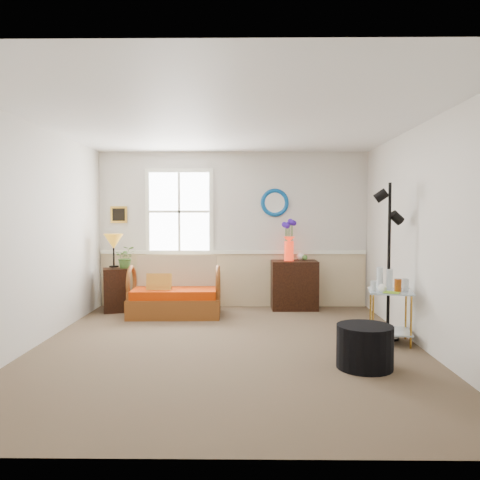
{
  "coord_description": "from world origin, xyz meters",
  "views": [
    {
      "loc": [
        0.21,
        -5.36,
        1.53
      ],
      "look_at": [
        0.14,
        0.3,
        1.24
      ],
      "focal_mm": 35.0,
      "sensor_mm": 36.0,
      "label": 1
    }
  ],
  "objects_px": {
    "loveseat": "(175,287)",
    "ottoman": "(365,347)",
    "cabinet": "(294,285)",
    "side_table": "(390,317)",
    "lamp_stand": "(116,290)",
    "floor_lamp": "(389,261)"
  },
  "relations": [
    {
      "from": "loveseat",
      "to": "ottoman",
      "type": "bearing_deg",
      "value": -48.64
    },
    {
      "from": "cabinet",
      "to": "side_table",
      "type": "xyz_separation_m",
      "value": [
        0.94,
        -2.04,
        -0.08
      ]
    },
    {
      "from": "cabinet",
      "to": "side_table",
      "type": "relative_size",
      "value": 1.25
    },
    {
      "from": "lamp_stand",
      "to": "ottoman",
      "type": "xyz_separation_m",
      "value": [
        3.27,
        -2.76,
        -0.13
      ]
    },
    {
      "from": "cabinet",
      "to": "floor_lamp",
      "type": "distance_m",
      "value": 2.17
    },
    {
      "from": "side_table",
      "to": "ottoman",
      "type": "height_order",
      "value": "side_table"
    },
    {
      "from": "lamp_stand",
      "to": "side_table",
      "type": "height_order",
      "value": "lamp_stand"
    },
    {
      "from": "lamp_stand",
      "to": "side_table",
      "type": "distance_m",
      "value": 4.23
    },
    {
      "from": "lamp_stand",
      "to": "floor_lamp",
      "type": "relative_size",
      "value": 0.36
    },
    {
      "from": "ottoman",
      "to": "cabinet",
      "type": "bearing_deg",
      "value": 97.68
    },
    {
      "from": "lamp_stand",
      "to": "cabinet",
      "type": "xyz_separation_m",
      "value": [
        2.87,
        0.22,
        0.05
      ]
    },
    {
      "from": "cabinet",
      "to": "ottoman",
      "type": "xyz_separation_m",
      "value": [
        0.4,
        -2.97,
        -0.18
      ]
    },
    {
      "from": "side_table",
      "to": "cabinet",
      "type": "bearing_deg",
      "value": 114.79
    },
    {
      "from": "floor_lamp",
      "to": "side_table",
      "type": "bearing_deg",
      "value": -86.67
    },
    {
      "from": "loveseat",
      "to": "floor_lamp",
      "type": "height_order",
      "value": "floor_lamp"
    },
    {
      "from": "lamp_stand",
      "to": "cabinet",
      "type": "height_order",
      "value": "cabinet"
    },
    {
      "from": "loveseat",
      "to": "side_table",
      "type": "xyz_separation_m",
      "value": [
        2.82,
        -1.49,
        -0.13
      ]
    },
    {
      "from": "lamp_stand",
      "to": "loveseat",
      "type": "bearing_deg",
      "value": -18.13
    },
    {
      "from": "floor_lamp",
      "to": "cabinet",
      "type": "bearing_deg",
      "value": 130.61
    },
    {
      "from": "ottoman",
      "to": "floor_lamp",
      "type": "bearing_deg",
      "value": 62.89
    },
    {
      "from": "side_table",
      "to": "loveseat",
      "type": "bearing_deg",
      "value": 152.08
    },
    {
      "from": "floor_lamp",
      "to": "loveseat",
      "type": "bearing_deg",
      "value": 168.23
    }
  ]
}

